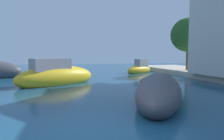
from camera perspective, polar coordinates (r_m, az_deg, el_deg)
ground at (r=4.70m, az=-7.47°, el=-20.40°), size 80.00×80.00×0.00m
moored_boat_0 at (r=13.36m, az=-16.49°, el=-1.77°), size 5.76×4.34×2.14m
moored_boat_1 at (r=8.01m, az=13.98°, el=-6.69°), size 4.13×5.34×1.59m
moored_boat_2 at (r=19.56m, az=-15.37°, el=-0.07°), size 3.48×4.13×1.97m
moored_boat_7 at (r=21.53m, az=8.42°, el=0.35°), size 3.91×2.93×1.81m
quayside_tree at (r=20.59m, az=22.04°, el=9.83°), size 3.39×3.39×5.22m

